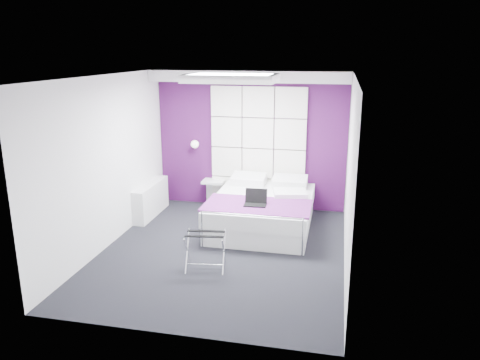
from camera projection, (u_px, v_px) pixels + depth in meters
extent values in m
plane|color=black|center=(223.00, 251.00, 7.09)|extent=(4.40, 4.40, 0.00)
plane|color=white|center=(221.00, 76.00, 6.39)|extent=(4.40, 4.40, 0.00)
plane|color=white|center=(251.00, 140.00, 8.82)|extent=(3.60, 0.00, 3.60)
plane|color=white|center=(108.00, 162.00, 7.11)|extent=(0.00, 4.40, 4.40)
plane|color=white|center=(350.00, 175.00, 6.38)|extent=(0.00, 4.40, 4.40)
cube|color=#400F42|center=(251.00, 141.00, 8.81)|extent=(3.58, 0.02, 2.58)
cube|color=white|center=(249.00, 76.00, 8.26)|extent=(3.58, 0.50, 0.20)
sphere|color=white|center=(195.00, 144.00, 8.92)|extent=(0.15, 0.15, 0.15)
cube|color=white|center=(151.00, 199.00, 8.58)|extent=(0.22, 1.20, 0.60)
cube|color=white|center=(262.00, 219.00, 8.01)|extent=(1.60, 2.00, 0.30)
cube|color=silver|center=(262.00, 204.00, 7.93)|extent=(1.64, 2.04, 0.25)
cube|color=#55195B|center=(257.00, 205.00, 7.42)|extent=(1.70, 0.90, 0.03)
cube|color=white|center=(213.00, 181.00, 9.00)|extent=(0.41, 0.32, 0.05)
cube|color=black|center=(205.00, 234.00, 6.41)|extent=(0.53, 0.39, 0.01)
cube|color=black|center=(255.00, 205.00, 7.39)|extent=(0.35, 0.24, 0.02)
cube|color=black|center=(257.00, 195.00, 7.47)|extent=(0.35, 0.01, 0.23)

